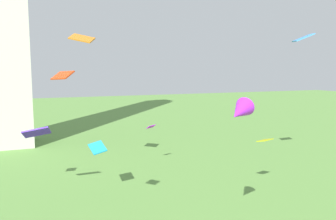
{
  "coord_description": "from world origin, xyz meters",
  "views": [
    {
      "loc": [
        -7.61,
        1.08,
        9.22
      ],
      "look_at": [
        -0.43,
        18.29,
        6.99
      ],
      "focal_mm": 35.22,
      "sensor_mm": 36.0,
      "label": 1
    }
  ],
  "objects": [
    {
      "name": "kite_flying_4",
      "position": [
        13.96,
        22.92,
        12.01
      ],
      "size": [
        1.87,
        1.68,
        0.73
      ],
      "rotation": [
        0.0,
        0.0,
        5.86
      ],
      "color": "#3985E8"
    },
    {
      "name": "kite_flying_3",
      "position": [
        0.98,
        13.33,
        7.4
      ],
      "size": [
        1.72,
        1.54,
        1.23
      ],
      "rotation": [
        0.0,
        0.0,
        5.26
      ],
      "color": "#A824E5"
    },
    {
      "name": "kite_flying_5",
      "position": [
        -7.38,
        25.19,
        4.99
      ],
      "size": [
        1.96,
        1.32,
        0.96
      ],
      "rotation": [
        0.0,
        0.0,
        3.0
      ],
      "color": "#431DBE"
    },
    {
      "name": "kite_flying_0",
      "position": [
        -3.91,
        26.72,
        11.63
      ],
      "size": [
        2.05,
        1.72,
        0.87
      ],
      "rotation": [
        0.0,
        0.0,
        2.66
      ],
      "color": "#C3691B"
    },
    {
      "name": "kite_flying_6",
      "position": [
        -3.4,
        24.3,
        3.75
      ],
      "size": [
        1.18,
        1.45,
        0.74
      ],
      "rotation": [
        0.0,
        0.0,
        1.71
      ],
      "color": "#1C95C9"
    },
    {
      "name": "kite_flying_7",
      "position": [
        -6.28,
        16.47,
        9.02
      ],
      "size": [
        1.04,
        1.13,
        0.41
      ],
      "rotation": [
        0.0,
        0.0,
        5.35
      ],
      "color": "red"
    },
    {
      "name": "kite_flying_1",
      "position": [
        2.65,
        29.85,
        4.0
      ],
      "size": [
        0.94,
        0.78,
        0.38
      ],
      "rotation": [
        0.0,
        0.0,
        3.51
      ],
      "color": "#B417E9"
    },
    {
      "name": "kite_flying_2",
      "position": [
        8.07,
        20.22,
        4.16
      ],
      "size": [
        1.23,
        1.0,
        0.25
      ],
      "rotation": [
        0.0,
        0.0,
        3.4
      ],
      "color": "#B3B713"
    }
  ]
}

